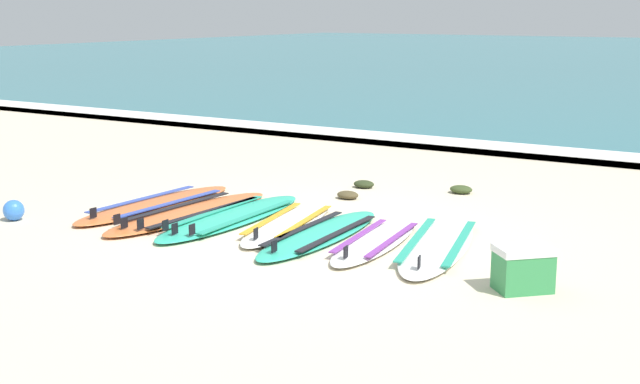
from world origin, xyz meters
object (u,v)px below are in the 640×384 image
at_px(surfboard_1, 190,213).
at_px(surfboard_3, 288,223).
at_px(surfboard_2, 232,217).
at_px(beach_ball, 14,210).
at_px(surfboard_5, 376,241).
at_px(cooler_box, 523,268).
at_px(surfboard_6, 438,244).
at_px(surfboard_0, 156,204).
at_px(surfboard_4, 320,234).

bearing_deg(surfboard_1, surfboard_3, 9.06).
xyz_separation_m(surfboard_2, beach_ball, (-2.04, -1.27, 0.08)).
xyz_separation_m(surfboard_1, surfboard_3, (1.20, 0.19, -0.00)).
xyz_separation_m(surfboard_5, cooler_box, (1.69, -0.60, 0.16)).
xyz_separation_m(surfboard_3, surfboard_6, (1.71, 0.07, -0.00)).
relative_size(surfboard_0, cooler_box, 4.52).
bearing_deg(cooler_box, surfboard_5, 160.45).
relative_size(surfboard_1, surfboard_5, 1.27).
bearing_deg(surfboard_4, surfboard_5, 6.10).
bearing_deg(surfboard_5, surfboard_3, 172.81).
xyz_separation_m(surfboard_0, surfboard_1, (0.62, -0.11, 0.00)).
height_order(surfboard_5, surfboard_6, same).
relative_size(surfboard_3, surfboard_4, 0.95).
bearing_deg(surfboard_5, surfboard_4, -173.90).
height_order(surfboard_2, surfboard_4, same).
height_order(surfboard_3, beach_ball, beach_ball).
relative_size(surfboard_0, surfboard_3, 1.13).
relative_size(surfboard_1, surfboard_2, 1.01).
bearing_deg(surfboard_3, surfboard_6, 2.21).
height_order(surfboard_5, cooler_box, cooler_box).
bearing_deg(surfboard_3, cooler_box, -14.73).
distance_m(surfboard_0, surfboard_4, 2.36).
xyz_separation_m(surfboard_0, cooler_box, (4.65, -0.67, 0.16)).
bearing_deg(surfboard_3, surfboard_0, -177.54).
bearing_deg(surfboard_4, surfboard_2, 175.30).
height_order(surfboard_3, surfboard_5, same).
bearing_deg(surfboard_2, surfboard_3, 9.16).
relative_size(surfboard_1, surfboard_4, 1.12).
bearing_deg(surfboard_5, beach_ball, -162.23).
xyz_separation_m(surfboard_0, surfboard_6, (3.53, 0.14, 0.00)).
relative_size(surfboard_2, beach_ball, 10.86).
distance_m(surfboard_2, surfboard_6, 2.39).
bearing_deg(surfboard_2, beach_ball, -148.07).
height_order(cooler_box, beach_ball, cooler_box).
xyz_separation_m(surfboard_3, cooler_box, (2.83, -0.74, 0.16)).
relative_size(surfboard_1, surfboard_6, 1.04).
relative_size(surfboard_5, beach_ball, 8.64).
height_order(surfboard_4, surfboard_5, same).
distance_m(surfboard_3, beach_ball, 3.04).
bearing_deg(surfboard_1, cooler_box, -7.79).
height_order(surfboard_1, beach_ball, beach_ball).
xyz_separation_m(surfboard_2, surfboard_3, (0.68, 0.11, -0.00)).
distance_m(surfboard_5, cooler_box, 1.80).
bearing_deg(surfboard_2, surfboard_1, -171.06).
distance_m(surfboard_2, surfboard_4, 1.21).
height_order(surfboard_2, surfboard_6, same).
bearing_deg(surfboard_4, surfboard_3, 158.65).
bearing_deg(surfboard_5, surfboard_1, -178.82).
height_order(surfboard_3, surfboard_6, same).
height_order(surfboard_0, surfboard_1, same).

